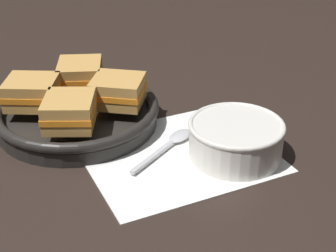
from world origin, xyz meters
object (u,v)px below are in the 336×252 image
object	(u,v)px
spoon	(173,141)
sandwich_near_right	(118,91)
skillet	(76,114)
soup_bowl	(236,138)
sandwich_far_right	(32,92)
sandwich_far_left	(80,74)
sandwich_near_left	(69,111)

from	to	relation	value
spoon	sandwich_near_right	xyz separation A→B (m)	(-0.04, 0.11, 0.06)
skillet	soup_bowl	bearing A→B (deg)	-53.60
sandwich_near_right	sandwich_far_right	xyz separation A→B (m)	(-0.13, 0.07, 0.00)
sandwich_far_left	soup_bowl	bearing A→B (deg)	-65.70
spoon	sandwich_near_left	size ratio (longest dim) A/B	1.31
soup_bowl	sandwich_near_left	xyz separation A→B (m)	(-0.20, 0.16, 0.03)
sandwich_near_right	sandwich_far_right	distance (m)	0.14
soup_bowl	sandwich_near_left	world-z (taller)	sandwich_near_left
sandwich_near_left	sandwich_far_right	distance (m)	0.10
sandwich_near_left	sandwich_near_right	size ratio (longest dim) A/B	0.98
spoon	sandwich_far_left	world-z (taller)	sandwich_far_left
sandwich_near_left	sandwich_far_left	bearing A→B (deg)	59.85
spoon	skillet	xyz separation A→B (m)	(-0.10, 0.15, 0.01)
spoon	sandwich_near_right	size ratio (longest dim) A/B	1.29
sandwich_near_left	sandwich_far_right	world-z (taller)	same
spoon	sandwich_near_right	distance (m)	0.13
skillet	sandwich_far_right	bearing A→B (deg)	150.44
soup_bowl	skillet	distance (m)	0.28
soup_bowl	sandwich_far_right	bearing A→B (deg)	131.11
sandwich_near_right	sandwich_far_right	size ratio (longest dim) A/B	1.01
sandwich_near_left	sandwich_far_left	xyz separation A→B (m)	(0.07, 0.13, 0.00)
soup_bowl	skillet	xyz separation A→B (m)	(-0.17, 0.23, -0.01)
soup_bowl	sandwich_near_right	world-z (taller)	sandwich_near_right
sandwich_near_left	spoon	bearing A→B (deg)	-31.15
skillet	sandwich_near_right	world-z (taller)	sandwich_near_right
soup_bowl	sandwich_near_right	xyz separation A→B (m)	(-0.10, 0.19, 0.03)
sandwich_near_left	sandwich_near_right	world-z (taller)	same
sandwich_far_left	spoon	bearing A→B (deg)	-72.36
sandwich_near_left	sandwich_near_right	distance (m)	0.10
soup_bowl	spoon	distance (m)	0.11
skillet	sandwich_near_left	distance (m)	0.09
spoon	sandwich_near_left	xyz separation A→B (m)	(-0.14, 0.08, 0.06)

